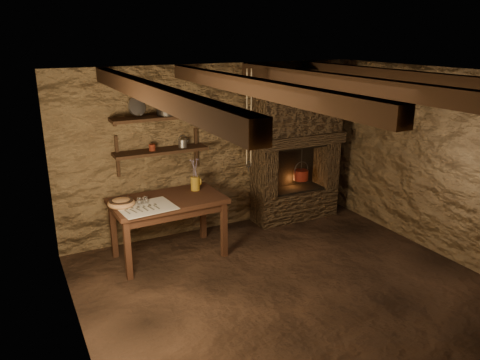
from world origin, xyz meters
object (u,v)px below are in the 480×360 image
red_pot (301,174)px  iron_stockpot (166,108)px  work_table (169,226)px  wooden_bowl (121,203)px  stoneware_jug (195,177)px

red_pot → iron_stockpot: bearing=176.7°
work_table → iron_stockpot: (0.20, 0.48, 1.43)m
iron_stockpot → red_pot: 2.38m
work_table → iron_stockpot: size_ratio=5.68×
work_table → wooden_bowl: 0.71m
work_table → iron_stockpot: bearing=65.9°
work_table → red_pot: size_ratio=2.64×
wooden_bowl → iron_stockpot: bearing=32.4°
stoneware_jug → wooden_bowl: stoneware_jug is taller
stoneware_jug → red_pot: size_ratio=0.79×
work_table → red_pot: 2.32m
stoneware_jug → red_pot: bearing=-13.6°
stoneware_jug → iron_stockpot: bearing=107.4°
work_table → iron_stockpot: 1.52m
wooden_bowl → stoneware_jug: bearing=9.4°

